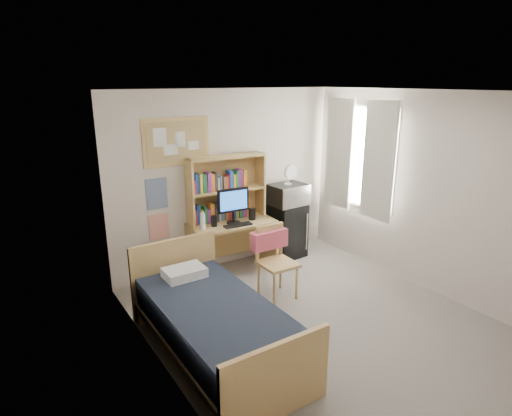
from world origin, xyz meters
TOP-DOWN VIEW (x-y plane):
  - floor at (0.00, 0.00)m, footprint 3.60×4.20m
  - ceiling at (0.00, 0.00)m, footprint 3.60×4.20m
  - wall_back at (0.00, 2.10)m, footprint 3.60×0.04m
  - wall_left at (-1.80, 0.00)m, footprint 0.04×4.20m
  - wall_right at (1.80, 0.00)m, footprint 0.04×4.20m
  - window_unit at (1.75, 1.20)m, footprint 0.10×1.40m
  - curtain_left at (1.72, 0.80)m, footprint 0.04×0.55m
  - curtain_right at (1.72, 1.60)m, footprint 0.04×0.55m
  - bulletin_board at (-0.78, 2.08)m, footprint 0.94×0.03m
  - poster_wave at (-1.10, 2.09)m, footprint 0.30×0.01m
  - poster_japan at (-1.10, 2.09)m, footprint 0.28×0.01m
  - desk at (-0.13, 1.77)m, footprint 1.26×0.69m
  - desk_chair at (-0.04, 0.77)m, footprint 0.48×0.48m
  - mini_fridge at (0.89, 1.83)m, footprint 0.53×0.53m
  - bed at (-1.27, 0.13)m, footprint 1.03×2.05m
  - hutch at (-0.12, 1.92)m, footprint 1.16×0.37m
  - monitor at (-0.14, 1.71)m, footprint 0.47×0.07m
  - keyboard at (-0.15, 1.57)m, footprint 0.41×0.16m
  - speaker_left at (-0.44, 1.73)m, footprint 0.07×0.07m
  - speaker_right at (0.16, 1.69)m, footprint 0.08×0.08m
  - water_bottle at (-0.62, 1.71)m, footprint 0.07×0.07m
  - hoodie at (-0.04, 0.97)m, footprint 0.50×0.16m
  - microwave at (0.89, 1.81)m, footprint 0.57×0.45m
  - desk_fan at (0.89, 1.81)m, footprint 0.23×0.23m
  - pillow at (-1.27, 0.88)m, footprint 0.45×0.32m

SIDE VIEW (x-z plane):
  - floor at x=0.00m, z-range -0.02..0.00m
  - bed at x=-1.27m, z-range 0.00..0.56m
  - desk at x=-0.13m, z-range 0.00..0.76m
  - mini_fridge at x=0.89m, z-range 0.00..0.86m
  - desk_chair at x=-0.04m, z-range 0.00..0.95m
  - pillow at x=-1.27m, z-range 0.56..0.67m
  - hoodie at x=-0.04m, z-range 0.61..0.85m
  - keyboard at x=-0.15m, z-range 0.76..0.78m
  - poster_japan at x=-1.10m, z-range 0.60..0.96m
  - speaker_left at x=-0.44m, z-range 0.76..0.92m
  - speaker_right at x=0.16m, z-range 0.76..0.94m
  - water_bottle at x=-0.62m, z-range 0.76..0.99m
  - monitor at x=-0.14m, z-range 0.76..1.26m
  - microwave at x=0.89m, z-range 0.86..1.17m
  - hutch at x=-0.12m, z-range 0.76..1.70m
  - poster_wave at x=-1.10m, z-range 1.04..1.46m
  - wall_back at x=0.00m, z-range 0.00..2.60m
  - wall_left at x=-1.80m, z-range 0.00..2.60m
  - wall_right at x=1.80m, z-range 0.00..2.60m
  - desk_fan at x=0.89m, z-range 1.17..1.45m
  - window_unit at x=1.75m, z-range 0.75..2.45m
  - curtain_left at x=1.72m, z-range 0.75..2.45m
  - curtain_right at x=1.72m, z-range 0.75..2.45m
  - bulletin_board at x=-0.78m, z-range 1.60..2.24m
  - ceiling at x=0.00m, z-range 2.59..2.61m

